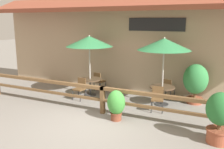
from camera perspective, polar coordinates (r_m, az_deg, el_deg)
name	(u,v)px	position (r m, az deg, el deg)	size (l,w,h in m)	color
ground_plane	(87,124)	(7.96, -5.72, -11.23)	(60.00, 60.00, 0.00)	gray
building_facade	(135,44)	(11.05, 5.19, 7.03)	(14.28, 1.49, 4.23)	tan
patio_railing	(103,94)	(8.58, -2.18, -4.47)	(10.40, 0.14, 0.95)	brown
patio_umbrella_near	(89,41)	(10.48, -5.21, 7.55)	(1.96, 1.96, 2.57)	#B7B2A8
dining_table_near	(90,82)	(10.76, -5.03, -1.70)	(0.96, 0.96, 0.72)	#4C3826
chair_near_streetside	(80,88)	(10.23, -7.31, -2.99)	(0.45, 0.45, 0.87)	brown
chair_near_wallside	(99,80)	(11.36, -3.01, -1.36)	(0.50, 0.50, 0.87)	brown
patio_umbrella_middle	(164,44)	(9.35, 11.83, 6.77)	(1.96, 1.96, 2.57)	#B7B2A8
dining_table_middle	(162,90)	(9.67, 11.38, -3.52)	(0.96, 0.96, 0.72)	#4C3826
chair_middle_streetside	(157,98)	(9.01, 10.36, -5.21)	(0.50, 0.50, 0.87)	brown
chair_middle_wallside	(168,88)	(10.36, 12.61, -3.00)	(0.50, 0.50, 0.87)	brown
potted_plant_entrance_palm	(116,104)	(8.04, 0.95, -6.80)	(0.59, 0.53, 1.00)	brown
potted_plant_broad_leaf	(220,116)	(7.10, 23.48, -8.67)	(0.74, 0.67, 1.38)	#9E4C33
potted_plant_small_flowering	(196,81)	(10.09, 18.55, -1.43)	(0.94, 0.84, 1.55)	#9E4C33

